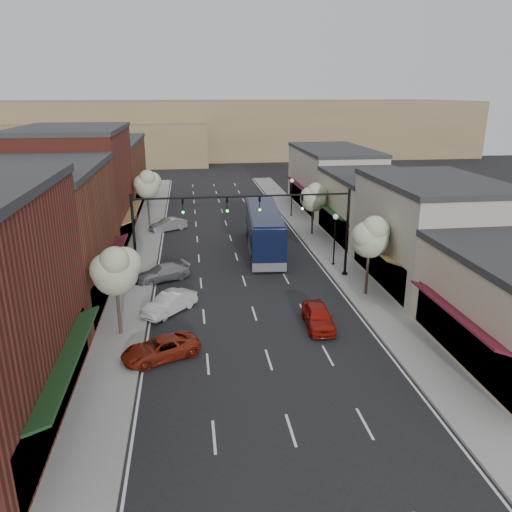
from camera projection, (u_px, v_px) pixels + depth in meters
name	position (u px, v px, depth m)	size (l,w,h in m)	color
ground	(258.00, 327.00, 30.83)	(160.00, 160.00, 0.00)	black
sidewalk_left	(143.00, 245.00, 47.15)	(2.80, 73.00, 0.15)	gray
sidewalk_right	(316.00, 238.00, 49.30)	(2.80, 73.00, 0.15)	gray
curb_left	(158.00, 244.00, 47.33)	(0.25, 73.00, 0.17)	gray
curb_right	(303.00, 239.00, 49.12)	(0.25, 73.00, 0.17)	gray
bldg_left_midnear	(35.00, 237.00, 33.20)	(10.14, 14.10, 9.40)	brown
bldg_left_midfar	(76.00, 188.00, 46.15)	(10.14, 14.10, 10.90)	maroon
bldg_left_far	(104.00, 174.00, 61.60)	(10.14, 18.10, 8.40)	brown
bldg_right_midnear	(430.00, 233.00, 37.02)	(9.14, 12.10, 7.90)	#B1A798
bldg_right_midfar	(372.00, 207.00, 48.54)	(9.14, 12.10, 6.40)	#BFB398
bldg_right_far	(332.00, 179.00, 61.57)	(9.14, 16.10, 7.40)	#B1A798
hill_far	(204.00, 128.00, 113.67)	(120.00, 30.00, 12.00)	#7A6647
hill_near	(81.00, 144.00, 99.80)	(50.00, 20.00, 8.00)	#7A6647
signal_mast_right	(317.00, 220.00, 37.64)	(8.22, 0.46, 7.00)	black
signal_mast_left	(167.00, 225.00, 36.20)	(8.22, 0.46, 7.00)	black
tree_right_near	(371.00, 236.00, 34.22)	(2.85, 2.65, 5.95)	#47382B
tree_right_far	(314.00, 196.00, 49.43)	(2.85, 2.65, 5.43)	#47382B
tree_left_near	(115.00, 269.00, 28.41)	(2.85, 2.65, 5.69)	#47382B
tree_left_far	(147.00, 184.00, 52.76)	(2.85, 2.65, 6.13)	#47382B
lamp_post_near	(335.00, 231.00, 40.78)	(0.44, 0.44, 4.44)	black
lamp_post_far	(292.00, 191.00, 57.25)	(0.44, 0.44, 4.44)	black
coach_bus	(264.00, 230.00, 45.10)	(3.71, 12.79, 3.85)	black
red_hatchback	(318.00, 316.00, 30.69)	(1.63, 4.06, 1.38)	maroon
parked_car_a	(160.00, 348.00, 27.05)	(1.95, 4.23, 1.18)	maroon
parked_car_b	(169.00, 303.00, 32.65)	(1.42, 4.08, 1.34)	silver
parked_car_c	(162.00, 273.00, 38.30)	(1.73, 4.24, 1.23)	gray
parked_car_e	(168.00, 225.00, 52.11)	(1.37, 3.93, 1.30)	#9E9DA3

